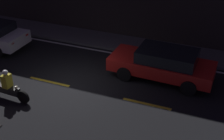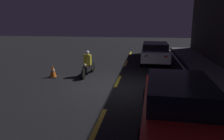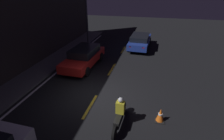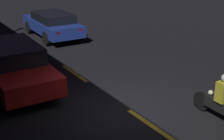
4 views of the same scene
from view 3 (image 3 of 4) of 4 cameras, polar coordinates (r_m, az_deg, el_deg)
ground_plane at (r=9.91m, az=-5.10°, el=-8.28°), size 56.00×56.00×0.00m
raised_curb at (r=12.21m, az=-27.41°, el=-4.02°), size 28.00×1.93×0.12m
lane_dash_c at (r=9.15m, az=-7.15°, el=-11.64°), size 2.00×0.14×0.01m
lane_dash_d at (r=12.82m, az=-0.09°, el=0.23°), size 2.00×0.14×0.01m
lane_dash_e at (r=16.90m, az=3.67°, el=6.62°), size 2.00×0.14×0.01m
lane_solid_kerb at (r=11.51m, az=-22.73°, el=-5.17°), size 25.20×0.14×0.01m
taxi_red at (r=13.23m, az=-9.13°, el=4.35°), size 4.65×2.01×1.44m
sedan_blue at (r=17.39m, az=9.10°, el=9.45°), size 4.64×2.00×1.33m
motorcycle at (r=7.76m, az=2.54°, el=-14.29°), size 2.17×0.37×1.35m
traffic_cone_near at (r=8.34m, az=15.48°, el=-13.99°), size 0.45×0.45×0.66m
street_lamp at (r=17.67m, az=-8.40°, el=18.05°), size 0.28×0.28×5.76m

